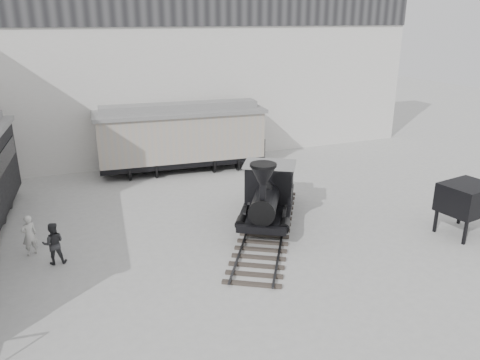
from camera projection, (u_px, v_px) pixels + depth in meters
name	position (u px, v px, depth m)	size (l,w,h in m)	color
ground	(262.00, 266.00, 16.85)	(90.00, 90.00, 0.00)	#9E9E9B
north_wall	(159.00, 69.00, 28.15)	(34.00, 2.51, 11.00)	silver
locomotive	(268.00, 197.00, 19.96)	(6.56, 8.97, 3.28)	#362F2A
boxcar	(181.00, 136.00, 26.89)	(9.82, 3.83, 3.93)	black
visitor_a	(29.00, 235.00, 17.40)	(0.58, 0.38, 1.58)	silver
visitor_b	(53.00, 243.00, 16.76)	(0.77, 0.60, 1.58)	#2B2C2E
coal_hopper	(466.00, 202.00, 18.93)	(2.21, 1.91, 2.16)	black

